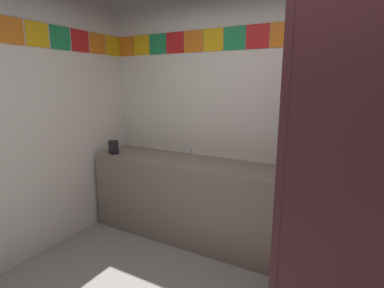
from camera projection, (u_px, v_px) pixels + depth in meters
wall_back at (267, 111)px, 2.91m from camera, size 3.72×0.09×2.80m
vanity_counter at (189, 198)px, 3.17m from camera, size 2.18×0.56×0.87m
faucet_center at (193, 154)px, 3.15m from camera, size 0.04×0.10×0.14m
soap_dispenser at (114, 147)px, 3.36m from camera, size 0.09×0.09×0.16m
stall_divider at (324, 184)px, 1.72m from camera, size 0.92×1.60×2.18m
toilet at (380, 261)px, 2.28m from camera, size 0.39×0.49×0.74m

